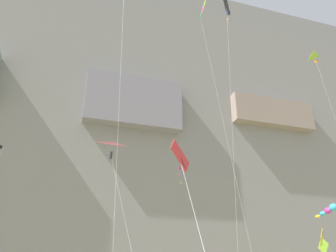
{
  "coord_description": "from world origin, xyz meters",
  "views": [
    {
      "loc": [
        -9.27,
        -2.83,
        2.36
      ],
      "look_at": [
        -2.43,
        19.56,
        13.25
      ],
      "focal_mm": 35.44,
      "sensor_mm": 36.0,
      "label": 1
    }
  ],
  "objects_px": {
    "kite_diamond_mid_center": "(323,239)",
    "kite_delta_high_center": "(114,153)",
    "kite_diamond_high_right": "(182,162)",
    "kite_windsock_high_left": "(328,210)",
    "kite_delta_far_left": "(321,64)",
    "kite_banner_low_center": "(206,14)",
    "kite_diamond_mid_left": "(324,247)",
    "kite_diamond_mid_right": "(227,11)"
  },
  "relations": [
    {
      "from": "kite_diamond_mid_center",
      "to": "kite_delta_high_center",
      "type": "distance_m",
      "value": 30.47
    },
    {
      "from": "kite_diamond_mid_right",
      "to": "kite_diamond_high_right",
      "type": "height_order",
      "value": "kite_diamond_mid_right"
    },
    {
      "from": "kite_banner_low_center",
      "to": "kite_diamond_mid_center",
      "type": "relative_size",
      "value": 3.95
    },
    {
      "from": "kite_diamond_mid_center",
      "to": "kite_delta_high_center",
      "type": "height_order",
      "value": "kite_delta_high_center"
    },
    {
      "from": "kite_diamond_mid_left",
      "to": "kite_delta_high_center",
      "type": "xyz_separation_m",
      "value": [
        -32.85,
        -22.16,
        2.6
      ]
    },
    {
      "from": "kite_windsock_high_left",
      "to": "kite_diamond_mid_left",
      "type": "bearing_deg",
      "value": 63.49
    },
    {
      "from": "kite_windsock_high_left",
      "to": "kite_diamond_mid_center",
      "type": "relative_size",
      "value": 1.43
    },
    {
      "from": "kite_diamond_mid_right",
      "to": "kite_windsock_high_left",
      "type": "bearing_deg",
      "value": 33.15
    },
    {
      "from": "kite_windsock_high_left",
      "to": "kite_diamond_high_right",
      "type": "height_order",
      "value": "kite_windsock_high_left"
    },
    {
      "from": "kite_delta_far_left",
      "to": "kite_diamond_high_right",
      "type": "bearing_deg",
      "value": -146.65
    },
    {
      "from": "kite_windsock_high_left",
      "to": "kite_diamond_high_right",
      "type": "bearing_deg",
      "value": -139.55
    },
    {
      "from": "kite_diamond_mid_right",
      "to": "kite_diamond_high_right",
      "type": "bearing_deg",
      "value": -128.37
    },
    {
      "from": "kite_banner_low_center",
      "to": "kite_diamond_high_right",
      "type": "xyz_separation_m",
      "value": [
        -8.28,
        -14.36,
        -22.67
      ]
    },
    {
      "from": "kite_diamond_mid_center",
      "to": "kite_delta_high_center",
      "type": "relative_size",
      "value": 0.83
    },
    {
      "from": "kite_diamond_mid_center",
      "to": "kite_diamond_high_right",
      "type": "relative_size",
      "value": 1.06
    },
    {
      "from": "kite_delta_high_center",
      "to": "kite_diamond_high_right",
      "type": "height_order",
      "value": "kite_delta_high_center"
    },
    {
      "from": "kite_windsock_high_left",
      "to": "kite_delta_far_left",
      "type": "relative_size",
      "value": 0.41
    },
    {
      "from": "kite_diamond_mid_center",
      "to": "kite_diamond_mid_right",
      "type": "distance_m",
      "value": 27.85
    },
    {
      "from": "kite_diamond_mid_left",
      "to": "kite_diamond_high_right",
      "type": "bearing_deg",
      "value": -136.63
    },
    {
      "from": "kite_banner_low_center",
      "to": "kite_diamond_mid_center",
      "type": "bearing_deg",
      "value": 25.02
    },
    {
      "from": "kite_diamond_mid_right",
      "to": "kite_delta_high_center",
      "type": "relative_size",
      "value": 3.11
    },
    {
      "from": "kite_windsock_high_left",
      "to": "kite_diamond_mid_left",
      "type": "relative_size",
      "value": 1.43
    },
    {
      "from": "kite_windsock_high_left",
      "to": "kite_delta_far_left",
      "type": "distance_m",
      "value": 18.79
    },
    {
      "from": "kite_diamond_high_right",
      "to": "kite_banner_low_center",
      "type": "bearing_deg",
      "value": 60.04
    },
    {
      "from": "kite_delta_far_left",
      "to": "kite_delta_high_center",
      "type": "distance_m",
      "value": 32.52
    },
    {
      "from": "kite_diamond_high_right",
      "to": "kite_windsock_high_left",
      "type": "bearing_deg",
      "value": 40.45
    },
    {
      "from": "kite_windsock_high_left",
      "to": "kite_delta_far_left",
      "type": "height_order",
      "value": "kite_delta_far_left"
    },
    {
      "from": "kite_delta_far_left",
      "to": "kite_diamond_mid_center",
      "type": "bearing_deg",
      "value": 84.52
    },
    {
      "from": "kite_windsock_high_left",
      "to": "kite_diamond_mid_left",
      "type": "distance_m",
      "value": 6.88
    },
    {
      "from": "kite_delta_far_left",
      "to": "kite_diamond_high_right",
      "type": "height_order",
      "value": "kite_delta_far_left"
    },
    {
      "from": "kite_diamond_mid_center",
      "to": "kite_diamond_mid_left",
      "type": "bearing_deg",
      "value": 49.34
    },
    {
      "from": "kite_delta_high_center",
      "to": "kite_diamond_high_right",
      "type": "xyz_separation_m",
      "value": [
        1.64,
        -7.32,
        -2.78
      ]
    },
    {
      "from": "kite_windsock_high_left",
      "to": "kite_diamond_mid_center",
      "type": "bearing_deg",
      "value": -148.24
    },
    {
      "from": "kite_delta_far_left",
      "to": "kite_diamond_high_right",
      "type": "distance_m",
      "value": 35.52
    },
    {
      "from": "kite_diamond_mid_right",
      "to": "kite_diamond_high_right",
      "type": "distance_m",
      "value": 25.94
    },
    {
      "from": "kite_diamond_mid_center",
      "to": "kite_delta_far_left",
      "type": "bearing_deg",
      "value": -95.48
    },
    {
      "from": "kite_windsock_high_left",
      "to": "kite_diamond_mid_left",
      "type": "height_order",
      "value": "kite_windsock_high_left"
    },
    {
      "from": "kite_banner_low_center",
      "to": "kite_diamond_high_right",
      "type": "distance_m",
      "value": 28.08
    },
    {
      "from": "kite_diamond_mid_right",
      "to": "kite_diamond_high_right",
      "type": "xyz_separation_m",
      "value": [
        -9.4,
        -11.87,
        -21.06
      ]
    },
    {
      "from": "kite_diamond_mid_center",
      "to": "kite_delta_high_center",
      "type": "xyz_separation_m",
      "value": [
        -26.53,
        -14.8,
        2.47
      ]
    },
    {
      "from": "kite_diamond_mid_center",
      "to": "kite_diamond_high_right",
      "type": "xyz_separation_m",
      "value": [
        -24.89,
        -22.12,
        -0.31
      ]
    },
    {
      "from": "kite_windsock_high_left",
      "to": "kite_diamond_mid_center",
      "type": "xyz_separation_m",
      "value": [
        -3.84,
        -2.37,
        -3.9
      ]
    }
  ]
}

